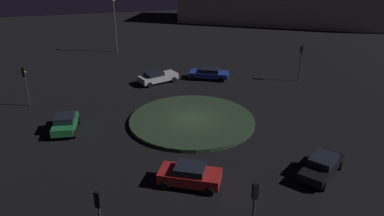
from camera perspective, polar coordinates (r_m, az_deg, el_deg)
ground_plane at (r=34.88m, az=0.00°, el=-2.08°), size 120.03×120.03×0.00m
roundabout_island at (r=34.81m, az=0.00°, el=-1.84°), size 11.41×11.41×0.33m
car_green at (r=34.69m, az=-18.44°, el=-2.11°), size 2.39×3.99×1.52m
car_silver at (r=44.43m, az=-5.18°, el=4.66°), size 4.81×3.17×1.41m
car_red at (r=26.00m, az=-0.31°, el=-9.97°), size 4.55×3.57×1.51m
car_black at (r=28.55m, az=18.89°, el=-8.10°), size 4.67×4.18×1.43m
car_blue at (r=45.57m, az=2.58°, el=5.20°), size 4.92×3.59×1.35m
traffic_light_northwest at (r=40.62m, az=-23.68°, el=4.02°), size 0.40×0.37×4.01m
traffic_light_northeast at (r=46.00m, az=15.99°, el=7.43°), size 0.40×0.37×4.18m
traffic_light_southwest at (r=20.11m, az=-13.66°, el=-14.75°), size 0.37×0.40×4.10m
traffic_light_south at (r=20.52m, az=9.28°, el=-13.67°), size 0.31×0.36×4.01m
streetlamp_north at (r=57.27m, az=-11.54°, el=13.15°), size 0.52×0.52×7.76m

